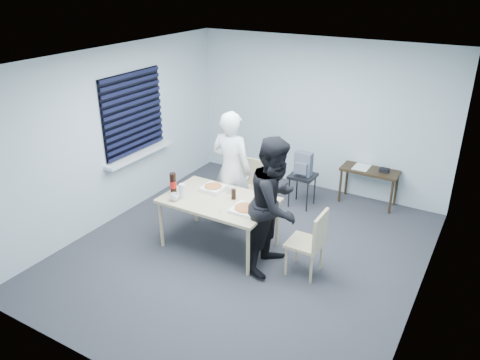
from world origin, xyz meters
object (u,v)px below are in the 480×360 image
Objects in this scene: dining_table at (219,203)px; person_black at (275,205)px; chair_right at (312,239)px; soda_bottle at (173,183)px; mug_a at (174,197)px; side_table at (370,174)px; stool at (302,181)px; person_white at (231,170)px; backpack at (303,164)px; mug_b at (230,189)px; chair_far at (250,183)px.

dining_table is 0.85× the size of person_black.
soda_bottle is (-2.01, -0.15, 0.36)m from chair_right.
chair_right reaches higher than dining_table.
mug_a is 0.42× the size of soda_bottle.
dining_table is 2.73m from side_table.
side_table is 1.10m from stool.
person_white is 4.64× the size of backpack.
person_black is at bearing 146.94° from person_white.
mug_a is 0.25m from soda_bottle.
chair_right is 8.90× the size of mug_b.
side_table is 1.12m from backpack.
backpack is 1.29× the size of soda_bottle.
side_table is at bearing 56.42° from mug_b.
dining_table is 12.17× the size of mug_a.
backpack is at bearing -145.38° from side_table.
side_table is at bearing 88.73° from chair_right.
side_table is at bearing -133.39° from person_white.
chair_right is 1.90m from mug_a.
backpack is at bearing 58.25° from soda_bottle.
person_white is (-1.55, 0.64, 0.37)m from chair_right.
dining_table is at bearing -179.90° from chair_right.
dining_table is 1.80m from stool.
dining_table is 2.72× the size of stool.
mug_b is at bearing 84.06° from dining_table.
person_white is at bearing 106.42° from dining_table.
person_white is at bearing -119.02° from backpack.
soda_bottle reaches higher than dining_table.
soda_bottle reaches higher than backpack.
soda_bottle is at bearing -175.68° from chair_right.
soda_bottle is at bearing 94.10° from person_black.
person_white is 1.00× the size of person_black.
chair_right is 0.97× the size of side_table.
chair_far is 0.50× the size of person_white.
mug_b reaches higher than stool.
chair_right is 1.72m from person_white.
dining_table is 1.68× the size of chair_right.
chair_right is 2.34× the size of backpack.
dining_table reaches higher than stool.
backpack reaches higher than chair_right.
backpack reaches higher than dining_table.
person_black is 1.79m from backpack.
soda_bottle is (-0.46, -0.79, -0.01)m from person_white.
backpack reaches higher than mug_b.
side_table is 2.51m from mug_b.
chair_far is 1.98m from side_table.
side_table is at bearing 34.13° from stool.
chair_far is at bearing 41.45° from person_black.
chair_far and chair_right have the same top height.
soda_bottle reaches higher than chair_far.
mug_a is (-0.50, -0.33, 0.11)m from dining_table.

